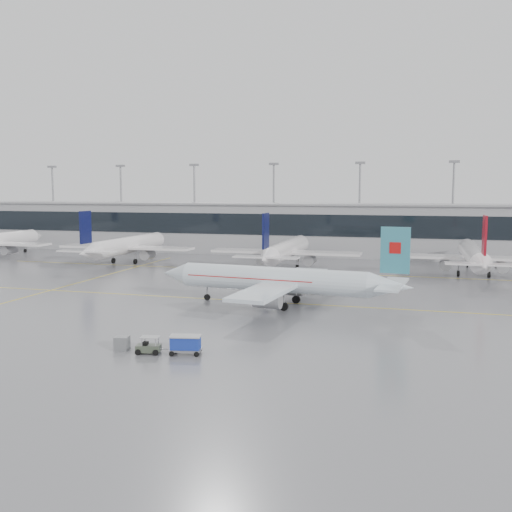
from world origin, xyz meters
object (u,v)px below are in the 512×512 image
(baggage_tug, at_px, (148,348))
(baggage_cart, at_px, (185,343))
(air_canada_jet, at_px, (282,281))
(gse_unit, at_px, (122,343))

(baggage_tug, relative_size, baggage_cart, 1.08)
(air_canada_jet, distance_m, baggage_cart, 25.00)
(air_canada_jet, bearing_deg, baggage_tug, 80.09)
(baggage_cart, bearing_deg, air_canada_jet, 70.10)
(baggage_tug, height_order, gse_unit, baggage_tug)
(gse_unit, bearing_deg, air_canada_jet, 56.05)
(baggage_cart, relative_size, gse_unit, 2.40)
(air_canada_jet, distance_m, baggage_tug, 26.49)
(air_canada_jet, relative_size, baggage_tug, 10.19)
(air_canada_jet, height_order, gse_unit, air_canada_jet)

